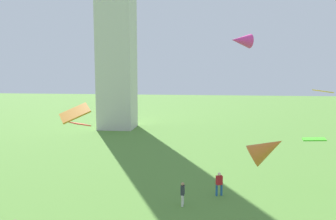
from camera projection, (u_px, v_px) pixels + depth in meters
name	position (u px, v px, depth m)	size (l,w,h in m)	color
person_1	(183.00, 193.00, 24.38)	(0.28, 0.53, 1.72)	silver
person_4	(219.00, 183.00, 26.31)	(0.54, 0.44, 1.83)	#235693
kite_flying_0	(80.00, 124.00, 26.45)	(1.60, 1.73, 0.46)	red
kite_flying_1	(241.00, 41.00, 33.41)	(2.40, 2.07, 1.49)	#E33591
kite_flying_2	(323.00, 91.00, 30.73)	(1.60, 1.83, 0.28)	gold
kite_flying_3	(75.00, 113.00, 20.06)	(2.06, 1.65, 1.13)	orange
kite_flying_4	(314.00, 139.00, 27.23)	(1.86, 1.42, 0.22)	green
kite_flying_5	(267.00, 149.00, 21.35)	(2.62, 1.62, 2.33)	orange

